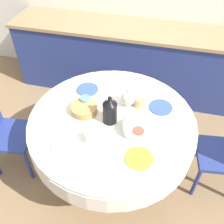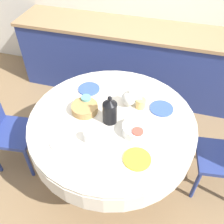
# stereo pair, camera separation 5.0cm
# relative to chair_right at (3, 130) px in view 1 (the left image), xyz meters

# --- Properties ---
(ground_plane) EXTENTS (12.00, 12.00, 0.00)m
(ground_plane) POSITION_rel_chair_right_xyz_m (1.04, 0.13, -0.49)
(ground_plane) COLOR #8E704C
(kitchen_counter) EXTENTS (3.24, 0.64, 0.92)m
(kitchen_counter) POSITION_rel_chair_right_xyz_m (1.04, 1.56, -0.03)
(kitchen_counter) COLOR navy
(kitchen_counter) RESTS_ON ground_plane
(dining_table) EXTENTS (1.42, 1.42, 0.77)m
(dining_table) POSITION_rel_chair_right_xyz_m (1.04, 0.13, 0.15)
(dining_table) COLOR tan
(dining_table) RESTS_ON ground_plane
(chair_right) EXTENTS (0.45, 0.45, 0.89)m
(chair_right) POSITION_rel_chair_right_xyz_m (0.00, 0.00, 0.00)
(chair_right) COLOR navy
(chair_right) RESTS_ON ground_plane
(plate_near_left) EXTENTS (0.20, 0.20, 0.01)m
(plate_near_left) POSITION_rel_chair_right_xyz_m (0.75, -0.21, 0.28)
(plate_near_left) COLOR white
(plate_near_left) RESTS_ON dining_table
(cup_near_left) EXTENTS (0.09, 0.09, 0.09)m
(cup_near_left) POSITION_rel_chair_right_xyz_m (0.94, -0.14, 0.32)
(cup_near_left) COLOR white
(cup_near_left) RESTS_ON dining_table
(plate_near_right) EXTENTS (0.20, 0.20, 0.01)m
(plate_near_right) POSITION_rel_chair_right_xyz_m (1.33, -0.21, 0.28)
(plate_near_right) COLOR yellow
(plate_near_right) RESTS_ON dining_table
(cup_near_right) EXTENTS (0.09, 0.09, 0.09)m
(cup_near_right) POSITION_rel_chair_right_xyz_m (1.29, -0.02, 0.32)
(cup_near_right) COLOR #CC4C3D
(cup_near_right) RESTS_ON dining_table
(plate_far_left) EXTENTS (0.20, 0.20, 0.01)m
(plate_far_left) POSITION_rel_chair_right_xyz_m (0.72, 0.45, 0.28)
(plate_far_left) COLOR #3856AD
(plate_far_left) RESTS_ON dining_table
(cup_far_left) EXTENTS (0.09, 0.09, 0.09)m
(cup_far_left) POSITION_rel_chair_right_xyz_m (0.77, 0.24, 0.32)
(cup_far_left) COLOR #5BA39E
(cup_far_left) RESTS_ON dining_table
(plate_far_right) EXTENTS (0.20, 0.20, 0.01)m
(plate_far_right) POSITION_rel_chair_right_xyz_m (1.42, 0.37, 0.28)
(plate_far_right) COLOR #3856AD
(plate_far_right) RESTS_ON dining_table
(cup_far_right) EXTENTS (0.09, 0.09, 0.09)m
(cup_far_right) POSITION_rel_chair_right_xyz_m (1.24, 0.34, 0.32)
(cup_far_right) COLOR #DBB766
(cup_far_right) RESTS_ON dining_table
(coffee_carafe) EXTENTS (0.12, 0.12, 0.26)m
(coffee_carafe) POSITION_rel_chair_right_xyz_m (1.03, 0.11, 0.39)
(coffee_carafe) COLOR black
(coffee_carafe) RESTS_ON dining_table
(teapot) EXTENTS (0.18, 0.13, 0.17)m
(teapot) POSITION_rel_chair_right_xyz_m (1.13, 0.34, 0.35)
(teapot) COLOR silver
(teapot) RESTS_ON dining_table
(bread_basket) EXTENTS (0.23, 0.23, 0.06)m
(bread_basket) POSITION_rel_chair_right_xyz_m (0.79, 0.16, 0.31)
(bread_basket) COLOR #AD844C
(bread_basket) RESTS_ON dining_table
(fruit_bowl) EXTENTS (0.22, 0.22, 0.07)m
(fruit_bowl) POSITION_rel_chair_right_xyz_m (1.26, 0.04, 0.31)
(fruit_bowl) COLOR silver
(fruit_bowl) RESTS_ON dining_table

